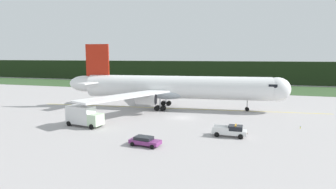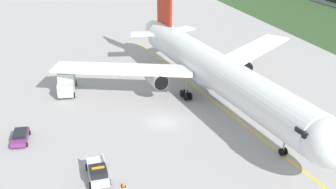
% 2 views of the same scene
% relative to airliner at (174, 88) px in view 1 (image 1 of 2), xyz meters
% --- Properties ---
extents(ground, '(320.00, 320.00, 0.00)m').
position_rel_airliner_xyz_m(ground, '(4.52, -9.42, -5.03)').
color(ground, '#A5A0A0').
extents(grass_verge, '(320.00, 30.38, 0.04)m').
position_rel_airliner_xyz_m(grass_verge, '(4.52, 48.16, -5.01)').
color(grass_verge, '#304C28').
rests_on(grass_verge, ground).
extents(distant_tree_line, '(288.00, 6.86, 10.10)m').
position_rel_airliner_xyz_m(distant_tree_line, '(4.52, 71.02, 0.02)').
color(distant_tree_line, black).
rests_on(distant_tree_line, ground).
extents(taxiway_centerline_main, '(68.68, 7.90, 0.01)m').
position_rel_airliner_xyz_m(taxiway_centerline_main, '(0.61, 0.07, -5.03)').
color(taxiway_centerline_main, yellow).
rests_on(taxiway_centerline_main, ground).
extents(airliner, '(53.24, 45.28, 15.37)m').
position_rel_airliner_xyz_m(airliner, '(0.00, 0.00, 0.00)').
color(airliner, white).
rests_on(airliner, ground).
extents(ops_pickup_truck, '(5.29, 2.28, 1.94)m').
position_rel_airliner_xyz_m(ops_pickup_truck, '(15.10, -20.10, -4.13)').
color(ops_pickup_truck, white).
rests_on(ops_pickup_truck, ground).
extents(catering_truck, '(7.19, 3.55, 3.72)m').
position_rel_airliner_xyz_m(catering_truck, '(-10.55, -21.27, -3.17)').
color(catering_truck, beige).
rests_on(catering_truck, ground).
extents(staff_car, '(4.57, 2.43, 1.30)m').
position_rel_airliner_xyz_m(staff_car, '(4.05, -28.31, -4.33)').
color(staff_car, '#792E71').
rests_on(staff_car, ground).
extents(apron_cone, '(0.48, 0.48, 0.61)m').
position_rel_airliner_xyz_m(apron_cone, '(17.36, -17.76, -4.74)').
color(apron_cone, black).
rests_on(apron_cone, ground).
extents(taxiway_edge_light_east, '(0.12, 0.12, 0.50)m').
position_rel_airliner_xyz_m(taxiway_edge_light_east, '(26.20, -11.69, -4.76)').
color(taxiway_edge_light_east, yellow).
rests_on(taxiway_edge_light_east, ground).
extents(taxiway_edge_light_west, '(0.12, 0.12, 0.51)m').
position_rel_airliner_xyz_m(taxiway_edge_light_west, '(-14.01, -11.69, -4.76)').
color(taxiway_edge_light_west, yellow).
rests_on(taxiway_edge_light_west, ground).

